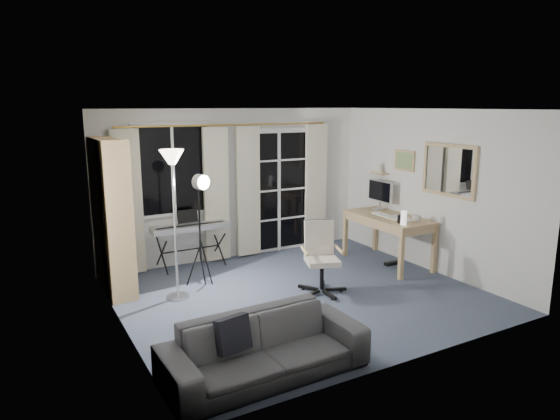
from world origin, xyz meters
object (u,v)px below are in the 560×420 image
object	(u,v)px
keyboard_piano	(190,228)
office_chair	(320,250)
bookshelf	(110,222)
monitor	(380,192)
mug	(417,217)
torchiere_lamp	(173,180)
desk	(388,222)
studio_light	(201,195)
sofa	(264,338)

from	to	relation	value
keyboard_piano	office_chair	world-z (taller)	office_chair
bookshelf	monitor	size ratio (longest dim) A/B	3.69
mug	bookshelf	bearing A→B (deg)	162.32
torchiere_lamp	desk	bearing A→B (deg)	-3.66
studio_light	monitor	bearing A→B (deg)	-21.48
bookshelf	studio_light	bearing A→B (deg)	-18.73
sofa	mug	bearing A→B (deg)	23.28
bookshelf	office_chair	distance (m)	2.78
keyboard_piano	office_chair	bearing A→B (deg)	-54.43
sofa	desk	bearing A→B (deg)	30.78
keyboard_piano	monitor	xyz separation A→B (m)	(2.98, -0.78, 0.42)
monitor	keyboard_piano	bearing A→B (deg)	166.24
desk	sofa	bearing A→B (deg)	-147.04
office_chair	mug	world-z (taller)	office_chair
monitor	mug	bearing A→B (deg)	-94.97
desk	studio_light	bearing A→B (deg)	171.47
studio_light	office_chair	distance (m)	1.76
bookshelf	desk	xyz separation A→B (m)	(4.01, -0.81, -0.30)
bookshelf	studio_light	world-z (taller)	bookshelf
bookshelf	office_chair	world-z (taller)	bookshelf
keyboard_piano	sofa	size ratio (longest dim) A/B	0.61
keyboard_piano	office_chair	xyz separation A→B (m)	(1.22, -1.68, -0.08)
office_chair	desk	distance (m)	1.63
sofa	keyboard_piano	bearing A→B (deg)	81.14
bookshelf	sofa	world-z (taller)	bookshelf
bookshelf	mug	world-z (taller)	bookshelf
monitor	sofa	size ratio (longest dim) A/B	0.29
bookshelf	office_chair	bearing A→B (deg)	-29.56
bookshelf	keyboard_piano	xyz separation A→B (m)	(1.22, 0.42, -0.33)
office_chair	desk	bearing A→B (deg)	36.46
desk	mug	distance (m)	0.53
desk	torchiere_lamp	bearing A→B (deg)	177.16
torchiere_lamp	desk	size ratio (longest dim) A/B	1.33
torchiere_lamp	studio_light	distance (m)	0.59
office_chair	mug	distance (m)	1.69
keyboard_piano	desk	xyz separation A→B (m)	(2.79, -1.23, 0.03)
keyboard_piano	studio_light	world-z (taller)	studio_light
bookshelf	torchiere_lamp	distance (m)	1.07
office_chair	mug	bearing A→B (deg)	18.69
studio_light	sofa	world-z (taller)	studio_light
desk	monitor	bearing A→B (deg)	67.24
monitor	mug	xyz separation A→B (m)	(-0.10, -0.95, -0.23)
mug	keyboard_piano	bearing A→B (deg)	149.12
studio_light	bookshelf	bearing A→B (deg)	142.44
torchiere_lamp	office_chair	distance (m)	2.13
studio_light	torchiere_lamp	bearing A→B (deg)	-171.10
office_chair	desk	size ratio (longest dim) A/B	0.66
desk	monitor	world-z (taller)	monitor
keyboard_piano	desk	bearing A→B (deg)	-24.23
desk	mug	xyz separation A→B (m)	(0.10, -0.50, 0.16)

